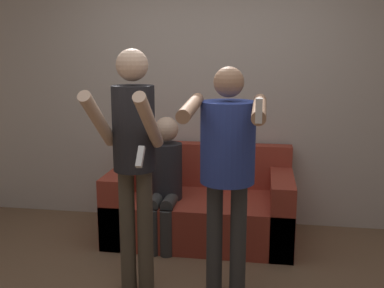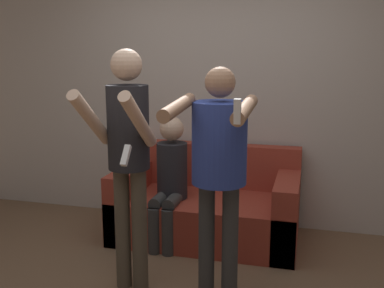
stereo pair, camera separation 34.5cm
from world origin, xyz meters
name	(u,v)px [view 1 (the left image)]	position (x,y,z in m)	size (l,w,h in m)	color
wall_back	(208,87)	(0.00, 1.82, 1.35)	(6.40, 0.06, 2.70)	beige
couch	(201,207)	(0.00, 1.36, 0.28)	(1.64, 0.87, 0.82)	#9E3828
person_standing_left	(133,148)	(-0.32, 0.31, 1.05)	(0.41, 0.62, 1.71)	brown
person_standing_right	(227,156)	(0.32, 0.31, 1.02)	(0.48, 0.74, 1.59)	#383838
person_seated	(165,177)	(-0.29, 1.15, 0.61)	(0.27, 0.51, 1.13)	#383838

